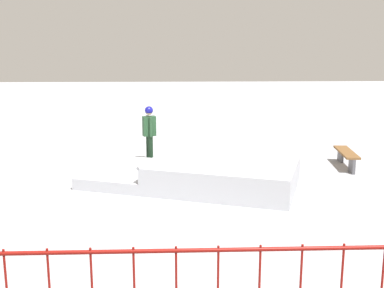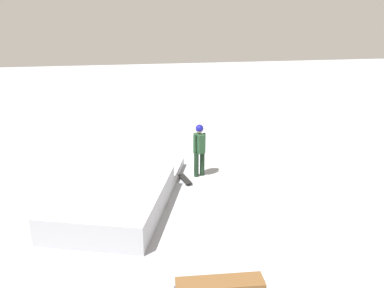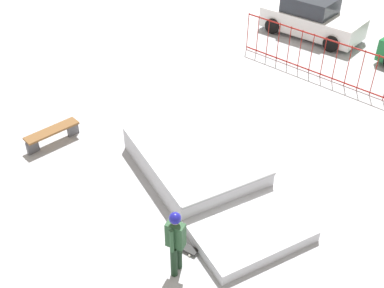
# 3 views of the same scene
# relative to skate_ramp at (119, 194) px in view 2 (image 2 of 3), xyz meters

# --- Properties ---
(ground_plane) EXTENTS (60.00, 60.00, 0.00)m
(ground_plane) POSITION_rel_skate_ramp_xyz_m (0.51, 0.18, -0.32)
(ground_plane) COLOR #A8AAB2
(skate_ramp) EXTENTS (5.95, 4.19, 0.74)m
(skate_ramp) POSITION_rel_skate_ramp_xyz_m (0.00, 0.00, 0.00)
(skate_ramp) COLOR #B0B3BB
(skate_ramp) RESTS_ON ground
(skater) EXTENTS (0.43, 0.42, 1.73)m
(skater) POSITION_rel_skate_ramp_xyz_m (1.56, -2.58, 0.69)
(skater) COLOR black
(skater) RESTS_ON ground
(skateboard) EXTENTS (0.82, 0.37, 0.09)m
(skateboard) POSITION_rel_skate_ramp_xyz_m (1.21, -2.05, -0.24)
(skateboard) COLOR black
(skateboard) RESTS_ON ground
(park_bench) EXTENTS (0.52, 1.66, 0.48)m
(park_bench) POSITION_rel_skate_ramp_xyz_m (-4.26, -1.77, 0.04)
(park_bench) COLOR brown
(park_bench) RESTS_ON ground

